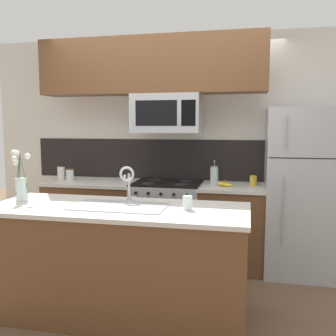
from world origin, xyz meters
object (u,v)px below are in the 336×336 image
microwave (167,114)px  stove_range (168,222)px  french_press (214,175)px  coffee_tin (253,181)px  storage_jar_tall (61,172)px  banana_bunch (225,184)px  storage_jar_medium (70,174)px  sink_faucet (127,179)px  drinking_glass (187,203)px  refrigerator (305,192)px  flower_vase (21,183)px

microwave → stove_range: bearing=90.2°
french_press → coffee_tin: 0.43m
storage_jar_tall → banana_bunch: 1.96m
coffee_tin → storage_jar_tall: bearing=-179.3°
storage_jar_medium → sink_faucet: 1.49m
coffee_tin → drinking_glass: (-0.51, -1.30, 0.00)m
microwave → storage_jar_tall: microwave is taller
storage_jar_tall → coffee_tin: (2.25, 0.03, -0.03)m
banana_bunch → microwave: bearing=176.4°
storage_jar_tall → banana_bunch: bearing=-2.4°
microwave → drinking_glass: bearing=-70.6°
coffee_tin → microwave: bearing=-175.7°
refrigerator → french_press: size_ratio=6.51×
stove_range → storage_jar_medium: bearing=180.0°
storage_jar_medium → sink_faucet: (1.06, -1.04, 0.13)m
sink_faucet → drinking_glass: 0.61m
storage_jar_medium → flower_vase: size_ratio=0.31×
storage_jar_tall → sink_faucet: sink_faucet is taller
coffee_tin → drinking_glass: size_ratio=0.99×
refrigerator → sink_faucet: size_ratio=5.68×
banana_bunch → sink_faucet: (-0.77, -0.98, 0.18)m
refrigerator → sink_faucet: 1.93m
storage_jar_medium → sink_faucet: size_ratio=0.46×
coffee_tin → stove_range: bearing=-176.9°
microwave → sink_faucet: (-0.12, -1.02, -0.58)m
french_press → sink_faucet: size_ratio=0.87×
storage_jar_medium → coffee_tin: storage_jar_medium is taller
coffee_tin → flower_vase: bearing=-147.5°
banana_bunch → drinking_glass: drinking_glass is taller
stove_range → refrigerator: 1.52m
banana_bunch → flower_vase: bearing=-145.7°
microwave → storage_jar_medium: size_ratio=5.33×
storage_jar_tall → flower_vase: flower_vase is taller
stove_range → drinking_glass: bearing=-70.9°
microwave → storage_jar_medium: microwave is taller
microwave → flower_vase: (-1.04, -1.19, -0.63)m
microwave → french_press: (0.52, 0.08, -0.68)m
microwave → storage_jar_tall: size_ratio=4.27×
banana_bunch → coffee_tin: 0.32m
french_press → flower_vase: flower_vase is taller
stove_range → banana_bunch: bearing=-5.5°
microwave → french_press: size_ratio=2.79×
microwave → banana_bunch: bearing=-3.6°
microwave → storage_jar_tall: (-1.31, 0.04, -0.69)m
refrigerator → storage_jar_medium: (-2.66, -0.02, 0.11)m
microwave → flower_vase: bearing=-131.1°
storage_jar_medium → drinking_glass: bearing=-37.6°
storage_jar_tall → drinking_glass: bearing=-36.0°
sink_faucet → microwave: bearing=83.1°
flower_vase → microwave: bearing=48.9°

